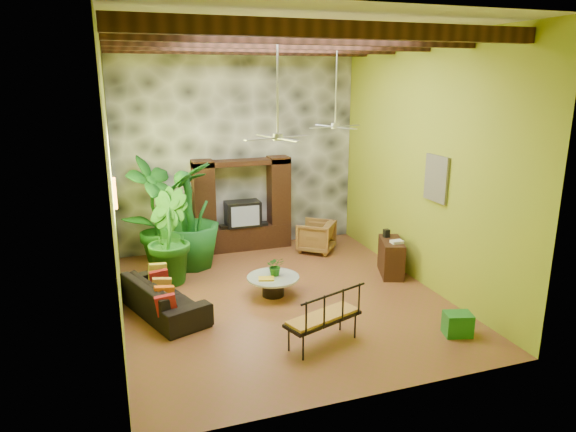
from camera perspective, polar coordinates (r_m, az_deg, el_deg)
name	(u,v)px	position (r m, az deg, el deg)	size (l,w,h in m)	color
ground	(282,297)	(10.27, -0.67, -8.94)	(7.00, 7.00, 0.00)	brown
ceiling	(281,29)	(9.41, -0.77, 20.06)	(6.00, 7.00, 0.02)	silver
back_wall	(238,148)	(12.86, -5.63, 7.51)	(6.00, 0.02, 5.00)	#A5AC27
left_wall	(111,182)	(9.07, -19.06, 3.55)	(0.02, 7.00, 5.00)	#A5AC27
right_wall	(422,164)	(10.83, 14.62, 5.67)	(0.02, 7.00, 5.00)	#A5AC27
stone_accent_wall	(238,149)	(12.81, -5.56, 7.48)	(5.98, 0.10, 4.98)	#313338
ceiling_beams	(281,42)	(9.40, -0.76, 18.72)	(5.95, 5.36, 0.22)	#3A1C12
entertainment_center	(243,212)	(12.81, -5.07, 0.49)	(2.40, 0.55, 2.30)	black
ceiling_fan_front	(278,125)	(8.97, -1.15, 10.08)	(1.28, 1.28, 1.86)	#B3B2B7
ceiling_fan_back	(336,116)	(11.11, 5.30, 11.00)	(1.28, 1.28, 1.86)	#B3B2B7
wall_art_mask	(115,193)	(10.13, -18.68, 2.42)	(0.06, 0.32, 0.55)	gold
wall_art_painting	(436,179)	(10.36, 16.17, 4.01)	(0.06, 0.70, 0.90)	#26618D
sofa	(162,296)	(9.78, -13.82, -8.65)	(2.19, 0.86, 0.64)	black
wicker_armchair	(316,236)	(12.75, 3.14, -2.27)	(0.82, 0.84, 0.77)	#915A34
tall_plant_a	(154,210)	(12.17, -14.70, 0.61)	(1.31, 0.89, 2.49)	#19611A
tall_plant_b	(167,237)	(10.97, -13.27, -2.27)	(1.09, 0.88, 1.97)	#1C6019
tall_plant_c	(190,216)	(11.70, -10.89, 0.05)	(1.35, 1.35, 2.40)	#185B1B
coffee_table	(273,283)	(10.23, -1.66, -7.48)	(1.03, 1.03, 0.40)	black
centerpiece_plant	(276,266)	(10.18, -1.39, -5.57)	(0.35, 0.30, 0.39)	#1C5516
yellow_tray	(266,279)	(10.04, -2.43, -6.98)	(0.30, 0.22, 0.03)	yellow
iron_bench	(325,315)	(8.30, 4.13, -10.95)	(1.39, 0.91, 0.57)	black
side_console	(391,257)	(11.48, 11.38, -4.52)	(0.44, 0.97, 0.78)	#372311
green_bin	(458,324)	(9.24, 18.33, -11.33)	(0.45, 0.33, 0.39)	#207B2D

